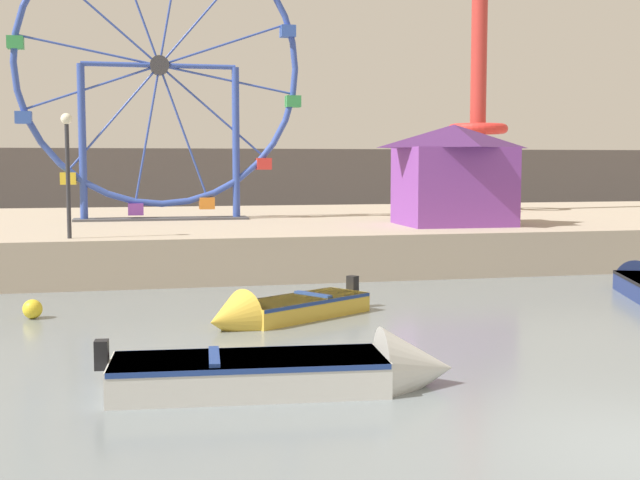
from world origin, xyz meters
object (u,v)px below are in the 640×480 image
(motorboat_pale_grey, at_px, (310,371))
(promenade_lamp_near, at_px, (67,156))
(motorboat_mustard_yellow, at_px, (275,311))
(drop_tower_red_tower, at_px, (478,112))
(ferris_wheel_blue_frame, at_px, (159,71))
(carnival_booth_purple_stall, at_px, (453,173))
(mooring_buoy_orange, at_px, (33,309))

(motorboat_pale_grey, bearing_deg, promenade_lamp_near, 114.32)
(motorboat_mustard_yellow, height_order, drop_tower_red_tower, drop_tower_red_tower)
(drop_tower_red_tower, bearing_deg, ferris_wheel_blue_frame, -167.67)
(motorboat_pale_grey, height_order, carnival_booth_purple_stall, carnival_booth_purple_stall)
(carnival_booth_purple_stall, bearing_deg, motorboat_mustard_yellow, -129.27)
(drop_tower_red_tower, xyz_separation_m, promenade_lamp_near, (-16.86, -10.45, -2.02))
(motorboat_mustard_yellow, relative_size, mooring_buoy_orange, 9.72)
(mooring_buoy_orange, bearing_deg, drop_tower_red_tower, 41.59)
(promenade_lamp_near, height_order, mooring_buoy_orange, promenade_lamp_near)
(carnival_booth_purple_stall, relative_size, promenade_lamp_near, 1.13)
(motorboat_mustard_yellow, relative_size, motorboat_pale_grey, 0.77)
(carnival_booth_purple_stall, bearing_deg, drop_tower_red_tower, 62.98)
(drop_tower_red_tower, height_order, carnival_booth_purple_stall, drop_tower_red_tower)
(ferris_wheel_blue_frame, height_order, drop_tower_red_tower, drop_tower_red_tower)
(motorboat_mustard_yellow, relative_size, drop_tower_red_tower, 0.37)
(motorboat_pale_grey, xyz_separation_m, mooring_buoy_orange, (-4.82, 7.28, -0.07))
(motorboat_pale_grey, bearing_deg, drop_tower_red_tower, 66.12)
(promenade_lamp_near, distance_m, mooring_buoy_orange, 6.11)
(motorboat_pale_grey, bearing_deg, mooring_buoy_orange, 128.57)
(drop_tower_red_tower, height_order, promenade_lamp_near, drop_tower_red_tower)
(motorboat_mustard_yellow, xyz_separation_m, carnival_booth_purple_stall, (7.81, 9.06, 2.92))
(motorboat_mustard_yellow, distance_m, drop_tower_red_tower, 21.60)
(promenade_lamp_near, bearing_deg, mooring_buoy_orange, -96.12)
(motorboat_mustard_yellow, bearing_deg, carnival_booth_purple_stall, -163.85)
(ferris_wheel_blue_frame, bearing_deg, mooring_buoy_orange, -105.46)
(mooring_buoy_orange, bearing_deg, carnival_booth_purple_stall, 29.79)
(motorboat_pale_grey, height_order, mooring_buoy_orange, motorboat_pale_grey)
(ferris_wheel_blue_frame, height_order, promenade_lamp_near, ferris_wheel_blue_frame)
(motorboat_pale_grey, relative_size, promenade_lamp_near, 1.58)
(motorboat_pale_grey, relative_size, carnival_booth_purple_stall, 1.40)
(carnival_booth_purple_stall, bearing_deg, mooring_buoy_orange, -148.74)
(motorboat_mustard_yellow, xyz_separation_m, motorboat_pale_grey, (-0.45, -5.70, 0.05))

